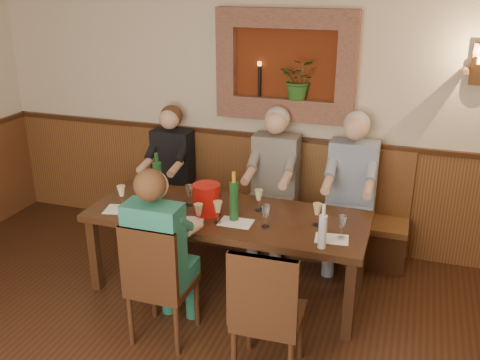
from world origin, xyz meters
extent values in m
cube|color=beige|center=(0.00, 3.00, 1.40)|extent=(6.00, 0.04, 2.80)
cube|color=#5A2E19|center=(0.00, 2.98, 0.55)|extent=(6.00, 0.04, 1.10)
cube|color=#381E0F|center=(0.00, 2.98, 1.12)|extent=(6.02, 0.06, 0.05)
cube|color=#5C220D|center=(0.20, 2.98, 1.85)|extent=(1.00, 0.02, 0.70)
cube|color=#885C45|center=(0.20, 2.94, 2.29)|extent=(1.36, 0.12, 0.18)
cube|color=#885C45|center=(0.20, 2.94, 1.41)|extent=(1.36, 0.12, 0.18)
cube|color=#885C45|center=(-0.39, 2.94, 1.85)|extent=(0.18, 0.12, 0.70)
cube|color=#885C45|center=(0.79, 2.94, 1.85)|extent=(0.18, 0.12, 0.70)
cube|color=#885C45|center=(0.20, 2.94, 1.52)|extent=(1.00, 0.14, 0.04)
imported|color=#25581E|center=(0.35, 2.94, 1.74)|extent=(0.35, 0.30, 0.39)
cylinder|color=black|center=(-0.05, 2.94, 1.69)|extent=(0.03, 0.03, 0.30)
cylinder|color=#FFBF59|center=(-0.05, 2.94, 1.86)|extent=(0.04, 0.04, 0.04)
cube|color=#5A2E19|center=(1.90, 2.95, 1.95)|extent=(0.12, 0.08, 0.35)
cylinder|color=#5A2E19|center=(1.80, 2.88, 1.90)|extent=(0.05, 0.18, 0.05)
cube|color=black|center=(0.00, 1.85, 0.72)|extent=(2.40, 0.90, 0.06)
cube|color=black|center=(-1.12, 1.48, 0.34)|extent=(0.08, 0.08, 0.69)
cube|color=black|center=(1.12, 1.48, 0.34)|extent=(0.08, 0.08, 0.69)
cube|color=black|center=(-1.12, 2.22, 0.34)|extent=(0.08, 0.08, 0.69)
cube|color=black|center=(1.12, 2.22, 0.34)|extent=(0.08, 0.08, 0.69)
cube|color=#381E0F|center=(0.00, 2.76, 0.20)|extent=(3.00, 0.40, 0.40)
cube|color=#5A2E19|center=(0.00, 2.76, 0.42)|extent=(3.00, 0.45, 0.06)
cube|color=#5A2E19|center=(0.00, 2.95, 0.78)|extent=(3.00, 0.06, 0.66)
cube|color=black|center=(-0.24, 1.07, 0.21)|extent=(0.43, 0.43, 0.43)
cube|color=black|center=(-0.24, 1.07, 0.45)|extent=(0.45, 0.45, 0.05)
cube|color=black|center=(-0.24, 0.87, 0.75)|extent=(0.45, 0.04, 0.53)
cube|color=black|center=(0.64, 0.93, 0.22)|extent=(0.45, 0.45, 0.44)
cube|color=black|center=(0.64, 0.93, 0.46)|extent=(0.47, 0.47, 0.05)
cube|color=black|center=(0.65, 0.73, 0.76)|extent=(0.46, 0.06, 0.55)
cube|color=black|center=(-0.95, 2.61, 0.23)|extent=(0.42, 0.44, 0.45)
cube|color=black|center=(-0.95, 2.78, 0.88)|extent=(0.42, 0.22, 0.55)
sphere|color=#D8A384|center=(-0.95, 2.74, 1.28)|extent=(0.21, 0.21, 0.21)
sphere|color=#4C2D19|center=(-0.95, 2.79, 1.30)|extent=(0.23, 0.23, 0.23)
cube|color=#5A5452|center=(0.18, 2.60, 0.23)|extent=(0.45, 0.47, 0.45)
cube|color=#5A5452|center=(0.18, 2.78, 0.91)|extent=(0.45, 0.23, 0.59)
sphere|color=#D8A384|center=(0.18, 2.74, 1.34)|extent=(0.22, 0.22, 0.22)
sphere|color=#B2B2B2|center=(0.18, 2.79, 1.37)|extent=(0.25, 0.25, 0.25)
cube|color=navy|center=(0.94, 2.60, 0.23)|extent=(0.45, 0.47, 0.45)
cube|color=navy|center=(0.94, 2.78, 0.92)|extent=(0.45, 0.24, 0.59)
sphere|color=#D8A384|center=(0.94, 2.74, 1.35)|extent=(0.23, 0.23, 0.23)
sphere|color=#B2B2B2|center=(0.94, 2.79, 1.38)|extent=(0.25, 0.25, 0.25)
cube|color=#1B4D5F|center=(-0.24, 1.15, 0.23)|extent=(0.42, 0.44, 0.45)
cube|color=#1B4D5F|center=(-0.24, 0.98, 0.88)|extent=(0.42, 0.22, 0.55)
sphere|color=#D8A384|center=(-0.24, 1.02, 1.29)|extent=(0.21, 0.21, 0.21)
sphere|color=#4C2D19|center=(-0.24, 0.97, 1.31)|extent=(0.23, 0.23, 0.23)
cylinder|color=#BB110B|center=(-0.16, 1.79, 0.88)|extent=(0.25, 0.25, 0.27)
cylinder|color=#19471E|center=(0.10, 1.75, 0.92)|extent=(0.10, 0.10, 0.33)
cylinder|color=orange|center=(0.10, 1.75, 1.13)|extent=(0.04, 0.04, 0.09)
cylinder|color=#19471E|center=(-0.71, 1.97, 0.92)|extent=(0.10, 0.10, 0.34)
cylinder|color=#19471E|center=(-0.71, 1.97, 1.14)|extent=(0.04, 0.04, 0.09)
cylinder|color=silver|center=(0.88, 1.50, 0.88)|extent=(0.07, 0.07, 0.26)
cylinder|color=silver|center=(0.88, 1.50, 1.06)|extent=(0.03, 0.03, 0.09)
cube|color=white|center=(-0.90, 1.63, 0.75)|extent=(0.33, 0.26, 0.00)
cube|color=white|center=(0.13, 1.70, 0.75)|extent=(0.28, 0.20, 0.00)
cube|color=white|center=(0.93, 1.66, 0.75)|extent=(0.28, 0.21, 0.00)
cube|color=white|center=(-0.28, 1.57, 0.75)|extent=(0.37, 0.30, 0.00)
camera|label=1|loc=(1.44, -2.08, 2.66)|focal=40.00mm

